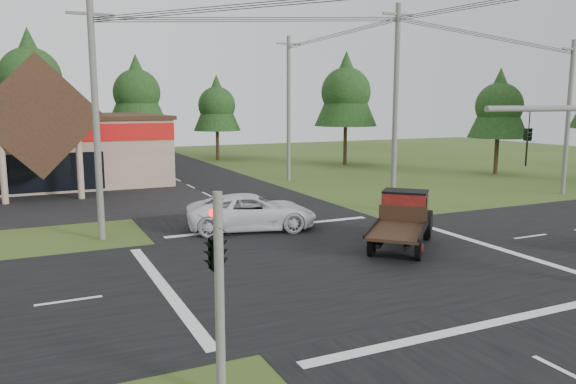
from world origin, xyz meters
TOP-DOWN VIEW (x-y plane):
  - ground at (0.00, 0.00)m, footprint 120.00×120.00m
  - road_ns at (0.00, 0.00)m, footprint 12.00×120.00m
  - road_ew at (0.00, 0.00)m, footprint 120.00×12.00m
  - traffic_signal_corner at (-7.50, -7.32)m, footprint 0.53×2.48m
  - utility_pole_nw at (-8.00, 8.00)m, footprint 2.00×0.30m
  - utility_pole_ne at (8.00, 8.00)m, footprint 2.00×0.30m
  - utility_pole_far at (22.00, 8.00)m, footprint 2.00×0.30m
  - utility_pole_n at (8.00, 22.00)m, footprint 2.00×0.30m
  - tree_row_c at (-10.00, 41.00)m, footprint 7.28×7.28m
  - tree_row_d at (0.00, 42.00)m, footprint 6.16×6.16m
  - tree_row_e at (8.00, 40.00)m, footprint 5.04×5.04m
  - tree_side_ne at (18.00, 30.00)m, footprint 6.16×6.16m
  - tree_side_e_near at (26.00, 18.00)m, footprint 5.04×5.04m
  - antique_flatbed_truck at (3.32, 0.91)m, footprint 5.51×5.58m
  - white_pickup at (-1.08, 6.95)m, footprint 6.79×4.30m

SIDE VIEW (x-z plane):
  - ground at x=0.00m, z-range 0.00..0.00m
  - road_ns at x=0.00m, z-range 0.00..0.02m
  - road_ew at x=0.00m, z-range 0.00..0.02m
  - white_pickup at x=-1.08m, z-range 0.00..1.75m
  - antique_flatbed_truck at x=3.32m, z-range 0.00..2.37m
  - traffic_signal_corner at x=-7.50m, z-range 1.32..5.72m
  - utility_pole_far at x=22.00m, z-range 0.14..10.34m
  - utility_pole_nw at x=-8.00m, z-range 0.14..10.64m
  - utility_pole_n at x=8.00m, z-range 0.14..11.34m
  - utility_pole_ne at x=8.00m, z-range 0.14..11.64m
  - tree_row_e at x=8.00m, z-range 1.49..10.58m
  - tree_side_e_near at x=26.00m, z-range 1.49..10.58m
  - tree_row_d at x=0.00m, z-range 1.82..12.93m
  - tree_side_ne at x=18.00m, z-range 1.82..12.93m
  - tree_row_c at x=-10.00m, z-range 2.16..15.29m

